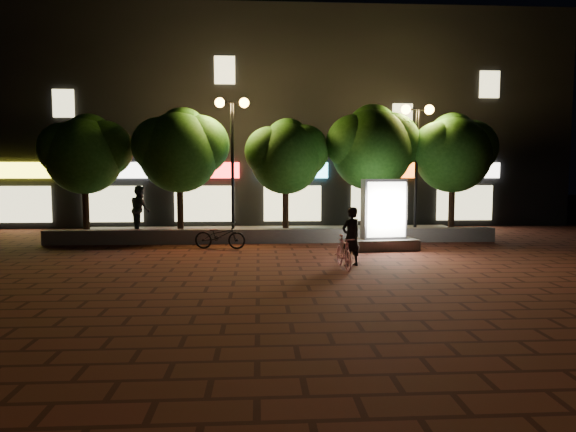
{
  "coord_description": "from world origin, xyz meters",
  "views": [
    {
      "loc": [
        -0.52,
        -13.74,
        2.51
      ],
      "look_at": [
        0.36,
        1.5,
        1.18
      ],
      "focal_mm": 31.29,
      "sensor_mm": 36.0,
      "label": 1
    }
  ],
  "objects": [
    {
      "name": "pedestrian",
      "position": [
        -5.35,
        6.9,
        1.03
      ],
      "size": [
        1.04,
        1.14,
        1.89
      ],
      "primitive_type": "imported",
      "rotation": [
        0.0,
        0.0,
        2.01
      ],
      "color": "black",
      "rests_on": "sidewalk"
    },
    {
      "name": "retaining_wall",
      "position": [
        0.0,
        4.0,
        0.25
      ],
      "size": [
        16.0,
        0.45,
        0.5
      ],
      "primitive_type": "cube",
      "color": "slate",
      "rests_on": "ground"
    },
    {
      "name": "tree_far_right",
      "position": [
        7.05,
        5.46,
        3.37
      ],
      "size": [
        3.48,
        2.9,
        4.76
      ],
      "color": "black",
      "rests_on": "sidewalk"
    },
    {
      "name": "street_lamp_right",
      "position": [
        5.5,
        5.2,
        3.89
      ],
      "size": [
        1.26,
        0.36,
        4.98
      ],
      "color": "black",
      "rests_on": "sidewalk"
    },
    {
      "name": "rider",
      "position": [
        1.94,
        -0.55,
        0.79
      ],
      "size": [
        0.69,
        0.61,
        1.59
      ],
      "primitive_type": "imported",
      "rotation": [
        0.0,
        0.0,
        3.65
      ],
      "color": "black",
      "rests_on": "ground"
    },
    {
      "name": "scooter_parked",
      "position": [
        -1.8,
        2.7,
        0.44
      ],
      "size": [
        1.75,
        0.82,
        0.88
      ],
      "primitive_type": "imported",
      "rotation": [
        0.0,
        0.0,
        1.43
      ],
      "color": "black",
      "rests_on": "ground"
    },
    {
      "name": "tree_right",
      "position": [
        3.86,
        5.46,
        3.57
      ],
      "size": [
        3.72,
        3.1,
        5.07
      ],
      "color": "black",
      "rests_on": "sidewalk"
    },
    {
      "name": "tree_mid",
      "position": [
        0.55,
        5.46,
        3.22
      ],
      "size": [
        3.24,
        2.7,
        4.5
      ],
      "color": "black",
      "rests_on": "sidewalk"
    },
    {
      "name": "ad_kiosk",
      "position": [
        3.52,
        2.26,
        0.92
      ],
      "size": [
        2.22,
        1.28,
        2.29
      ],
      "color": "slate",
      "rests_on": "ground"
    },
    {
      "name": "scooter_pink",
      "position": [
        1.68,
        -0.96,
        0.44
      ],
      "size": [
        0.53,
        1.49,
        0.88
      ],
      "primitive_type": "imported",
      "rotation": [
        0.0,
        0.0,
        0.08
      ],
      "color": "#F39CC0",
      "rests_on": "ground"
    },
    {
      "name": "tree_far_left",
      "position": [
        -6.95,
        5.46,
        3.29
      ],
      "size": [
        3.36,
        2.8,
        4.63
      ],
      "color": "black",
      "rests_on": "sidewalk"
    },
    {
      "name": "ground",
      "position": [
        0.0,
        0.0,
        0.0
      ],
      "size": [
        80.0,
        80.0,
        0.0
      ],
      "primitive_type": "plane",
      "color": "#55231A",
      "rests_on": "ground"
    },
    {
      "name": "street_lamp_left",
      "position": [
        -1.5,
        5.2,
        4.03
      ],
      "size": [
        1.26,
        0.36,
        5.18
      ],
      "color": "black",
      "rests_on": "sidewalk"
    },
    {
      "name": "building_block",
      "position": [
        -0.01,
        12.99,
        5.0
      ],
      "size": [
        28.0,
        8.12,
        11.3
      ],
      "color": "black",
      "rests_on": "ground"
    },
    {
      "name": "tree_left",
      "position": [
        -3.45,
        5.46,
        3.44
      ],
      "size": [
        3.6,
        3.0,
        4.89
      ],
      "color": "black",
      "rests_on": "sidewalk"
    },
    {
      "name": "sidewalk",
      "position": [
        0.0,
        6.5,
        0.04
      ],
      "size": [
        16.0,
        5.0,
        0.08
      ],
      "primitive_type": "cube",
      "color": "slate",
      "rests_on": "ground"
    }
  ]
}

